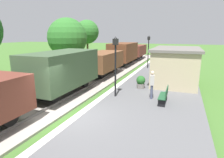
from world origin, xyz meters
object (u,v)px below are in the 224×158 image
(lamp_post_near, at_px, (115,56))
(tree_field_left, at_px, (87,32))
(bench_down_platform, at_px, (174,68))
(lamp_post_far, at_px, (149,46))
(station_hut, at_px, (176,65))
(person_waiting, at_px, (152,84))
(tree_trackside_far, at_px, (67,38))
(potted_planter, at_px, (141,82))
(bench_near_hut, at_px, (164,95))
(freight_train, at_px, (103,61))

(lamp_post_near, distance_m, tree_field_left, 17.35)
(bench_down_platform, xyz_separation_m, lamp_post_far, (-3.00, 1.56, 2.08))
(station_hut, bearing_deg, tree_field_left, 144.08)
(station_hut, bearing_deg, lamp_post_far, 118.59)
(person_waiting, distance_m, tree_trackside_far, 12.36)
(lamp_post_near, xyz_separation_m, lamp_post_far, (0.00, 11.12, 0.00))
(bench_down_platform, xyz_separation_m, lamp_post_near, (-3.00, -9.56, 2.08))
(tree_field_left, bearing_deg, station_hut, -35.92)
(bench_down_platform, relative_size, lamp_post_far, 0.41)
(bench_down_platform, bearing_deg, potted_planter, -104.88)
(station_hut, relative_size, lamp_post_far, 1.57)
(bench_near_hut, bearing_deg, tree_field_left, 130.72)
(station_hut, relative_size, bench_near_hut, 3.87)
(person_waiting, relative_size, lamp_post_far, 0.46)
(bench_near_hut, distance_m, bench_down_platform, 9.77)
(bench_near_hut, bearing_deg, station_hut, 86.81)
(station_hut, bearing_deg, potted_planter, -129.27)
(bench_near_hut, bearing_deg, bench_down_platform, 90.00)
(bench_near_hut, bearing_deg, freight_train, 135.98)
(tree_field_left, bearing_deg, lamp_post_far, -18.85)
(freight_train, bearing_deg, lamp_post_near, -60.01)
(bench_near_hut, bearing_deg, person_waiting, 144.46)
(lamp_post_far, bearing_deg, station_hut, -61.41)
(potted_planter, xyz_separation_m, lamp_post_far, (-1.09, 8.74, 2.08))
(freight_train, distance_m, station_hut, 6.87)
(lamp_post_near, height_order, lamp_post_far, same)
(potted_planter, height_order, tree_field_left, tree_field_left)
(potted_planter, relative_size, lamp_post_far, 0.25)
(potted_planter, xyz_separation_m, tree_field_left, (-10.66, 12.01, 3.69))
(station_hut, height_order, potted_planter, station_hut)
(potted_planter, height_order, lamp_post_near, lamp_post_near)
(lamp_post_near, bearing_deg, station_hut, 56.95)
(freight_train, height_order, station_hut, station_hut)
(person_waiting, bearing_deg, potted_planter, -70.66)
(bench_near_hut, bearing_deg, tree_trackside_far, 146.97)
(lamp_post_near, distance_m, tree_trackside_far, 10.59)
(bench_down_platform, bearing_deg, freight_train, -151.80)
(bench_near_hut, relative_size, tree_trackside_far, 0.26)
(bench_down_platform, distance_m, tree_field_left, 13.96)
(bench_near_hut, height_order, lamp_post_far, lamp_post_far)
(lamp_post_far, relative_size, tree_field_left, 0.60)
(person_waiting, height_order, tree_trackside_far, tree_trackside_far)
(lamp_post_far, bearing_deg, lamp_post_near, -90.00)
(bench_near_hut, bearing_deg, lamp_post_near, 175.86)
(potted_planter, relative_size, tree_field_left, 0.15)
(station_hut, bearing_deg, lamp_post_near, -123.05)
(bench_down_platform, bearing_deg, bench_near_hut, -90.00)
(bench_near_hut, relative_size, bench_down_platform, 1.00)
(tree_trackside_far, height_order, tree_field_left, tree_field_left)
(tree_trackside_far, bearing_deg, tree_field_left, 102.03)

